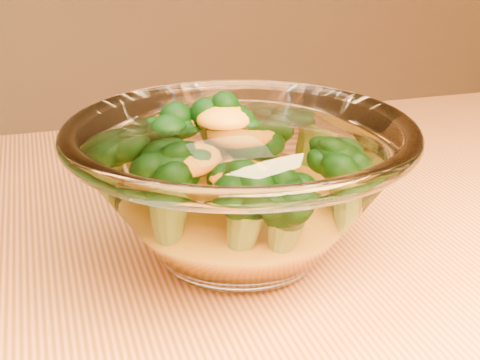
# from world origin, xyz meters

# --- Properties ---
(glass_bowl) EXTENTS (0.25, 0.25, 0.11)m
(glass_bowl) POSITION_xyz_m (-0.06, 0.05, 0.81)
(glass_bowl) COLOR white
(glass_bowl) RESTS_ON table
(cheese_sauce) EXTENTS (0.12, 0.12, 0.03)m
(cheese_sauce) POSITION_xyz_m (-0.06, 0.05, 0.78)
(cheese_sauce) COLOR orange
(cheese_sauce) RESTS_ON glass_bowl
(broccoli_heap) EXTENTS (0.17, 0.17, 0.08)m
(broccoli_heap) POSITION_xyz_m (-0.07, 0.06, 0.82)
(broccoli_heap) COLOR black
(broccoli_heap) RESTS_ON cheese_sauce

